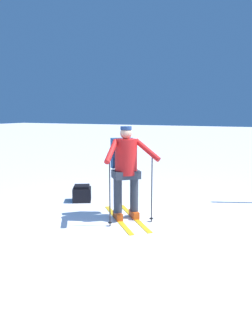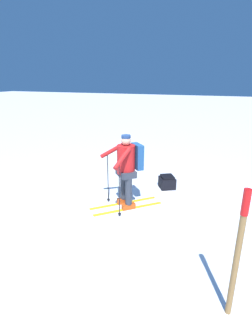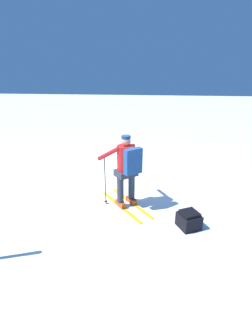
# 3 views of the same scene
# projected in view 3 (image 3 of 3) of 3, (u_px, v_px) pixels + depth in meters

# --- Properties ---
(ground_plane) EXTENTS (80.00, 80.00, 0.00)m
(ground_plane) POSITION_uv_depth(u_px,v_px,m) (107.00, 195.00, 5.73)
(ground_plane) COLOR white
(skier) EXTENTS (1.41, 1.47, 1.66)m
(skier) POSITION_uv_depth(u_px,v_px,m) (127.00, 166.00, 4.93)
(skier) COLOR gold
(skier) RESTS_ON ground_plane
(dropped_backpack) EXTENTS (0.52, 0.52, 0.35)m
(dropped_backpack) POSITION_uv_depth(u_px,v_px,m) (189.00, 220.00, 4.44)
(dropped_backpack) COLOR black
(dropped_backpack) RESTS_ON ground_plane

